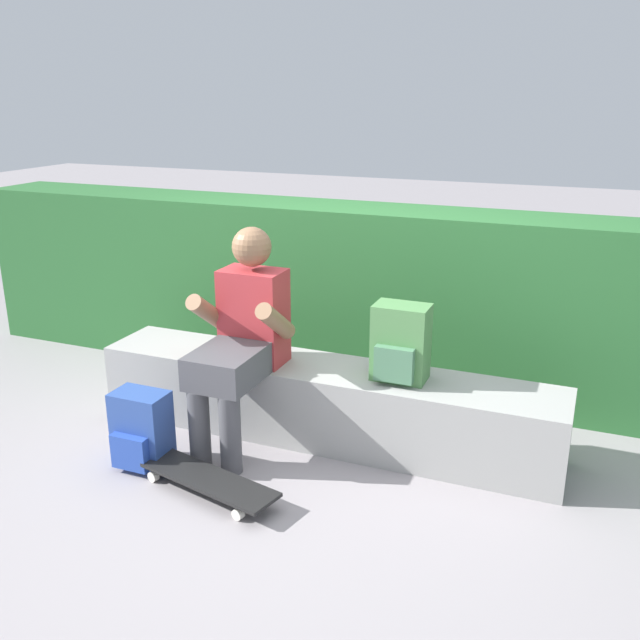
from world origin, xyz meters
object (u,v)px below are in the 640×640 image
Objects in this scene: person_skater at (242,334)px; backpack_on_bench at (400,344)px; backpack_on_ground at (141,431)px; bench_main at (323,402)px; skateboard_near_person at (204,479)px.

person_skater is 0.83m from backpack_on_bench.
backpack_on_ground is (-0.37, -0.43, -0.43)m from person_skater.
person_skater is 2.93× the size of backpack_on_ground.
bench_main reaches higher than backpack_on_ground.
backpack_on_bench reaches higher than bench_main.
bench_main is at bearing 40.20° from backpack_on_ground.
bench_main is 2.21× the size of person_skater.
skateboard_near_person is at bearing -14.35° from backpack_on_ground.
backpack_on_bench is (0.43, -0.01, 0.40)m from bench_main.
skateboard_near_person is 2.06× the size of backpack_on_ground.
backpack_on_ground is at bearing -152.04° from backpack_on_bench.
bench_main is 6.47× the size of backpack_on_ground.
person_skater reaches higher than bench_main.
person_skater is 0.71m from backpack_on_ground.
backpack_on_ground is at bearing 165.65° from skateboard_near_person.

